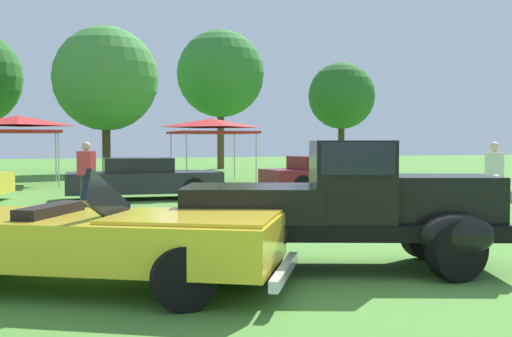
# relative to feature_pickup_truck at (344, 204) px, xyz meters

# --- Properties ---
(ground_plane) EXTENTS (120.00, 120.00, 0.00)m
(ground_plane) POSITION_rel_feature_pickup_truck_xyz_m (0.28, 0.02, -0.86)
(ground_plane) COLOR #4C8433
(feature_pickup_truck) EXTENTS (4.39, 2.89, 1.70)m
(feature_pickup_truck) POSITION_rel_feature_pickup_truck_xyz_m (0.00, 0.00, 0.00)
(feature_pickup_truck) COLOR black
(feature_pickup_truck) RESTS_ON ground_plane
(neighbor_convertible) EXTENTS (4.83, 3.76, 1.40)m
(neighbor_convertible) POSITION_rel_feature_pickup_truck_xyz_m (-3.20, -0.00, -0.28)
(neighbor_convertible) COLOR yellow
(neighbor_convertible) RESTS_ON ground_plane
(show_car_charcoal) EXTENTS (4.59, 2.01, 1.22)m
(show_car_charcoal) POSITION_rel_feature_pickup_truck_xyz_m (-0.81, 11.04, -0.26)
(show_car_charcoal) COLOR #28282D
(show_car_charcoal) RESTS_ON ground_plane
(show_car_burgundy) EXTENTS (4.18, 1.88, 1.22)m
(show_car_burgundy) POSITION_rel_feature_pickup_truck_xyz_m (5.25, 11.34, -0.26)
(show_car_burgundy) COLOR maroon
(show_car_burgundy) RESTS_ON ground_plane
(spectator_near_truck) EXTENTS (0.46, 0.44, 1.69)m
(spectator_near_truck) POSITION_rel_feature_pickup_truck_xyz_m (5.66, 3.72, 0.05)
(spectator_near_truck) COLOR #283351
(spectator_near_truck) RESTS_ON ground_plane
(spectator_between_cars) EXTENTS (0.46, 0.44, 1.69)m
(spectator_between_cars) POSITION_rel_feature_pickup_truck_xyz_m (-2.62, 8.62, 0.05)
(spectator_between_cars) COLOR #383838
(spectator_between_cars) RESTS_ON ground_plane
(canopy_tent_center_field) EXTENTS (3.13, 3.13, 2.71)m
(canopy_tent_center_field) POSITION_rel_feature_pickup_truck_xyz_m (-4.37, 18.45, 1.56)
(canopy_tent_center_field) COLOR #B7B7BC
(canopy_tent_center_field) RESTS_ON ground_plane
(canopy_tent_right_field) EXTENTS (3.31, 3.31, 2.71)m
(canopy_tent_right_field) POSITION_rel_feature_pickup_truck_xyz_m (3.44, 18.59, 1.56)
(canopy_tent_right_field) COLOR #B7B7BC
(canopy_tent_right_field) RESTS_ON ground_plane
(treeline_center) EXTENTS (5.57, 5.57, 7.87)m
(treeline_center) POSITION_rel_feature_pickup_truck_xyz_m (-0.16, 26.67, 4.21)
(treeline_center) COLOR #47331E
(treeline_center) RESTS_ON ground_plane
(treeline_mid_right) EXTENTS (5.49, 5.49, 8.75)m
(treeline_mid_right) POSITION_rel_feature_pickup_truck_xyz_m (7.33, 30.36, 5.12)
(treeline_mid_right) COLOR brown
(treeline_mid_right) RESTS_ON ground_plane
(treeline_far_right) EXTENTS (4.54, 4.54, 7.14)m
(treeline_far_right) POSITION_rel_feature_pickup_truck_xyz_m (16.06, 30.73, 3.98)
(treeline_far_right) COLOR #47331E
(treeline_far_right) RESTS_ON ground_plane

